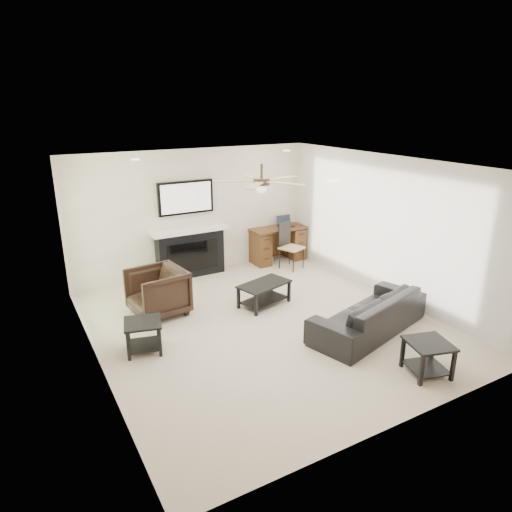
% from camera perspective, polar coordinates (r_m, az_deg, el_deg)
% --- Properties ---
extents(room_shell, '(5.50, 5.54, 2.52)m').
position_cam_1_polar(room_shell, '(6.84, 2.14, 4.73)').
color(room_shell, beige).
rests_on(room_shell, ground).
extents(sofa, '(2.25, 1.35, 0.61)m').
position_cam_1_polar(sofa, '(7.16, 13.92, -6.88)').
color(sofa, black).
rests_on(sofa, ground).
extents(armchair, '(0.95, 0.93, 0.78)m').
position_cam_1_polar(armchair, '(7.64, -12.21, -4.42)').
color(armchair, black).
rests_on(armchair, ground).
extents(coffee_table, '(1.00, 0.73, 0.40)m').
position_cam_1_polar(coffee_table, '(7.87, 1.03, -4.78)').
color(coffee_table, black).
rests_on(coffee_table, ground).
extents(end_table_near, '(0.64, 0.64, 0.45)m').
position_cam_1_polar(end_table_near, '(6.36, 20.63, -11.85)').
color(end_table_near, black).
rests_on(end_table_near, ground).
extents(end_table_left, '(0.61, 0.61, 0.45)m').
position_cam_1_polar(end_table_left, '(6.66, -13.87, -9.72)').
color(end_table_left, black).
rests_on(end_table_left, ground).
extents(fireplace_unit, '(1.52, 0.34, 1.91)m').
position_cam_1_polar(fireplace_unit, '(9.04, -8.30, 3.23)').
color(fireplace_unit, black).
rests_on(fireplace_unit, ground).
extents(desk, '(1.22, 0.56, 0.76)m').
position_cam_1_polar(desk, '(10.00, 2.72, 1.47)').
color(desk, '#3D220F').
rests_on(desk, ground).
extents(desk_chair, '(0.55, 0.56, 0.97)m').
position_cam_1_polar(desk_chair, '(9.53, 4.48, 1.22)').
color(desk_chair, black).
rests_on(desk_chair, ground).
extents(laptop, '(0.33, 0.24, 0.23)m').
position_cam_1_polar(laptop, '(9.95, 3.80, 4.33)').
color(laptop, black).
rests_on(laptop, desk).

